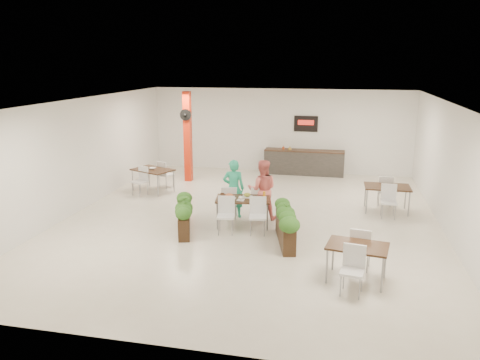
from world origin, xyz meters
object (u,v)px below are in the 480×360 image
(red_column, at_px, (188,136))
(diner_woman, at_px, (262,190))
(service_counter, at_px, (304,162))
(side_table_b, at_px, (387,190))
(diner_man, at_px, (234,189))
(planter_left, at_px, (184,212))
(planter_right, at_px, (285,223))
(side_table_a, at_px, (153,172))
(side_table_c, at_px, (357,251))
(main_table, at_px, (243,202))

(red_column, relative_size, diner_woman, 1.93)
(service_counter, xyz_separation_m, side_table_b, (2.69, -4.07, 0.14))
(service_counter, relative_size, diner_man, 1.84)
(planter_left, bearing_deg, planter_right, -5.51)
(service_counter, xyz_separation_m, diner_woman, (-0.70, -5.47, 0.34))
(red_column, bearing_deg, diner_woman, -47.56)
(red_column, distance_m, service_counter, 4.56)
(diner_woman, height_order, side_table_a, diner_woman)
(diner_woman, height_order, side_table_c, diner_woman)
(diner_woman, relative_size, side_table_a, 1.00)
(service_counter, relative_size, diner_woman, 1.81)
(side_table_b, relative_size, side_table_c, 0.97)
(diner_man, height_order, planter_right, diner_man)
(side_table_c, bearing_deg, side_table_a, 149.74)
(planter_left, bearing_deg, main_table, 26.47)
(service_counter, relative_size, side_table_b, 1.85)
(diner_woman, distance_m, planter_right, 1.83)
(diner_woman, relative_size, side_table_b, 1.02)
(main_table, relative_size, side_table_b, 1.10)
(service_counter, relative_size, main_table, 1.68)
(diner_man, xyz_separation_m, side_table_b, (4.19, 1.40, -0.18))
(service_counter, distance_m, planter_right, 7.06)
(diner_woman, bearing_deg, side_table_b, -166.26)
(planter_right, xyz_separation_m, side_table_c, (1.60, -1.71, 0.13))
(red_column, bearing_deg, planter_right, -51.57)
(red_column, relative_size, main_table, 1.79)
(main_table, distance_m, side_table_c, 3.89)
(red_column, distance_m, side_table_b, 7.11)
(side_table_b, bearing_deg, side_table_c, -102.00)
(red_column, distance_m, planter_left, 5.30)
(diner_man, xyz_separation_m, planter_left, (-0.99, -1.34, -0.32))
(main_table, xyz_separation_m, diner_man, (-0.39, 0.66, 0.18))
(red_column, xyz_separation_m, diner_woman, (3.29, -3.60, -0.81))
(planter_left, bearing_deg, service_counter, 69.91)
(side_table_a, bearing_deg, side_table_c, -16.09)
(side_table_b, bearing_deg, diner_man, -162.00)
(diner_woman, relative_size, planter_left, 0.98)
(side_table_c, bearing_deg, planter_left, 164.34)
(main_table, height_order, side_table_b, same)
(planter_left, relative_size, planter_right, 0.92)
(planter_left, bearing_deg, side_table_a, 123.48)
(main_table, relative_size, planter_right, 0.97)
(service_counter, bearing_deg, side_table_a, -143.77)
(service_counter, height_order, diner_woman, service_counter)
(diner_woman, distance_m, planter_left, 2.26)
(diner_man, bearing_deg, red_column, -63.99)
(red_column, height_order, planter_left, red_column)
(red_column, bearing_deg, diner_man, -55.30)
(diner_man, height_order, side_table_c, diner_man)
(red_column, bearing_deg, planter_left, -73.04)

